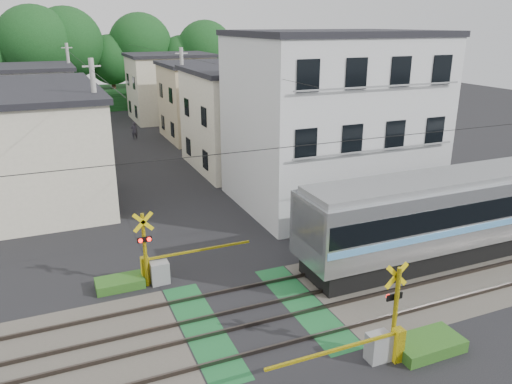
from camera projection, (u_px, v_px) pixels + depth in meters
name	position (u px, v px, depth m)	size (l,w,h in m)	color
ground	(255.00, 317.00, 17.29)	(120.00, 120.00, 0.00)	black
track_bed	(255.00, 316.00, 17.28)	(120.00, 120.00, 0.14)	#47423A
crossing_signal_near	(383.00, 340.00, 14.83)	(4.74, 0.65, 3.09)	yellow
crossing_signal_far	(157.00, 267.00, 19.29)	(4.74, 0.65, 3.09)	yellow
apartment_block	(331.00, 119.00, 27.21)	(10.20, 8.36, 9.30)	silver
houses_row	(129.00, 109.00, 38.93)	(22.07, 31.35, 6.80)	beige
tree_hill	(85.00, 60.00, 57.86)	(40.00, 12.02, 11.58)	#164319
catenary	(405.00, 194.00, 18.35)	(60.00, 5.04, 7.00)	#2D2D33
utility_poles	(117.00, 105.00, 35.64)	(7.90, 42.00, 8.00)	#A5A5A0
pedestrian	(134.00, 131.00, 43.31)	(0.56, 0.37, 1.53)	#33303C
weed_patches	(301.00, 303.00, 17.80)	(10.25, 8.80, 0.40)	#2D5E1E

